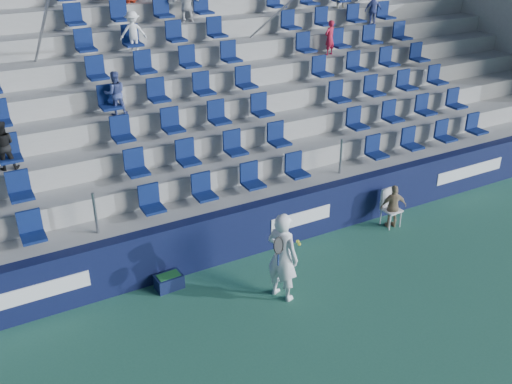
{
  "coord_description": "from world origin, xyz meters",
  "views": [
    {
      "loc": [
        -4.99,
        -6.62,
        7.06
      ],
      "look_at": [
        0.2,
        2.8,
        1.7
      ],
      "focal_mm": 40.0,
      "sensor_mm": 36.0,
      "label": 1
    }
  ],
  "objects": [
    {
      "name": "ground",
      "position": [
        0.0,
        0.0,
        0.0
      ],
      "size": [
        70.0,
        70.0,
        0.0
      ],
      "primitive_type": "plane",
      "color": "#2D6B52",
      "rests_on": "ground"
    },
    {
      "name": "line_judge",
      "position": [
        3.86,
        2.5,
        0.56
      ],
      "size": [
        0.71,
        0.48,
        1.11
      ],
      "primitive_type": "imported",
      "rotation": [
        0.0,
        0.0,
        2.79
      ],
      "color": "tan",
      "rests_on": "ground"
    },
    {
      "name": "line_judge_chair",
      "position": [
        3.86,
        2.65,
        0.54
      ],
      "size": [
        0.44,
        0.45,
        0.95
      ],
      "color": "white",
      "rests_on": "ground"
    },
    {
      "name": "ball_bin",
      "position": [
        -1.88,
        2.75,
        0.17
      ],
      "size": [
        0.57,
        0.39,
        0.31
      ],
      "color": "#10193C",
      "rests_on": "ground"
    },
    {
      "name": "grandstand",
      "position": [
        -0.0,
        8.24,
        2.13
      ],
      "size": [
        24.0,
        8.17,
        6.63
      ],
      "color": "#9E9E99",
      "rests_on": "ground"
    },
    {
      "name": "sponsor_wall",
      "position": [
        0.0,
        3.15,
        0.6
      ],
      "size": [
        24.0,
        0.32,
        1.2
      ],
      "color": "#10153A",
      "rests_on": "ground"
    },
    {
      "name": "tennis_player",
      "position": [
        0.01,
        1.38,
        0.95
      ],
      "size": [
        0.75,
        0.82,
        1.9
      ],
      "color": "white",
      "rests_on": "ground"
    }
  ]
}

